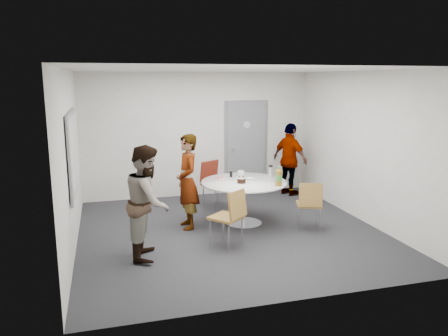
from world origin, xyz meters
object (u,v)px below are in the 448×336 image
object	(u,v)px
chair_near_left	(231,213)
person_main	(187,182)
chair_near_right	(310,201)
door	(246,148)
whiteboard	(74,152)
table	(246,187)
person_left	(148,202)
chair_far	(213,179)
person_right	(290,159)

from	to	relation	value
chair_near_left	person_main	size ratio (longest dim) A/B	0.56
chair_near_left	chair_near_right	size ratio (longest dim) A/B	1.07
door	whiteboard	world-z (taller)	door
door	table	xyz separation A→B (m)	(-0.72, -2.19, -0.35)
person_main	person_left	world-z (taller)	person_left
door	chair_far	distance (m)	1.49
chair_near_left	person_main	bearing A→B (deg)	73.71
whiteboard	person_main	world-z (taller)	whiteboard
chair_near_right	table	bearing A→B (deg)	166.42
table	chair_near_left	bearing A→B (deg)	-119.68
table	person_main	bearing A→B (deg)	174.67
chair_near_left	whiteboard	bearing A→B (deg)	119.07
door	person_right	world-z (taller)	door
table	person_left	distance (m)	2.07
chair_near_left	person_left	bearing A→B (deg)	140.24
door	chair_near_right	bearing A→B (deg)	-85.62
chair_near_right	person_main	world-z (taller)	person_main
person_main	person_left	bearing A→B (deg)	-40.04
whiteboard	table	xyz separation A→B (m)	(2.84, 0.09, -0.77)
door	chair_near_right	xyz separation A→B (m)	(0.21, -2.80, -0.51)
chair_far	door	bearing A→B (deg)	-161.80
door	person_left	world-z (taller)	door
chair_far	person_left	world-z (taller)	person_left
door	chair_near_left	bearing A→B (deg)	-112.07
chair_far	table	bearing A→B (deg)	78.14
person_left	table	bearing A→B (deg)	-50.54
chair_near_right	chair_far	size ratio (longest dim) A/B	0.91
whiteboard	person_left	size ratio (longest dim) A/B	1.15
whiteboard	chair_near_left	xyz separation A→B (m)	(2.27, -0.91, -0.89)
chair_near_right	person_left	size ratio (longest dim) A/B	0.52
door	table	size ratio (longest dim) A/B	1.41
chair_near_right	person_left	xyz separation A→B (m)	(-2.76, -0.37, 0.30)
chair_near_left	chair_near_right	world-z (taller)	chair_near_left
person_right	person_main	bearing A→B (deg)	97.67
person_main	person_left	distance (m)	1.34
chair_near_right	person_main	size ratio (longest dim) A/B	0.52
table	person_right	size ratio (longest dim) A/B	0.93
person_main	door	bearing A→B (deg)	136.05
person_left	door	bearing A→B (deg)	-27.67
whiteboard	chair_near_right	distance (m)	3.92
chair_near_left	person_right	xyz separation A→B (m)	(2.14, 2.66, 0.24)
chair_near_right	person_right	bearing A→B (deg)	93.90
whiteboard	person_main	xyz separation A→B (m)	(1.81, 0.19, -0.63)
whiteboard	person_main	distance (m)	1.92
whiteboard	table	size ratio (longest dim) A/B	1.26
door	chair_far	size ratio (longest dim) A/B	2.25
whiteboard	chair_near_left	size ratio (longest dim) A/B	2.07
door	whiteboard	xyz separation A→B (m)	(-3.56, -2.28, 0.42)
chair_near_left	person_right	world-z (taller)	person_right
chair_far	person_left	bearing A→B (deg)	29.35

